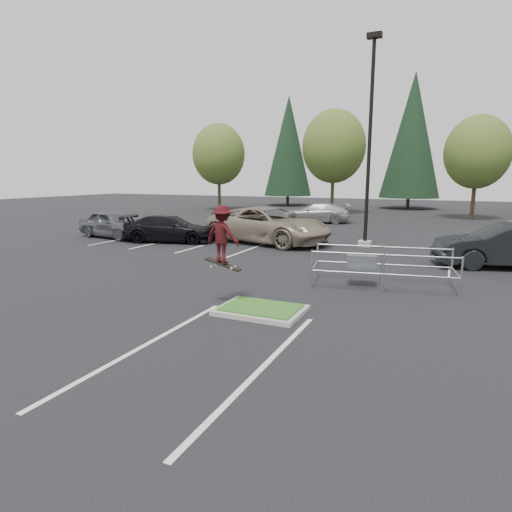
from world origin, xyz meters
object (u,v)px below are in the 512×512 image
at_px(decid_c, 477,155).
at_px(cart_corral, 367,263).
at_px(conif_b, 412,136).
at_px(decid_b, 334,149).
at_px(decid_a, 219,156).
at_px(light_pole, 369,155).
at_px(conif_a, 288,146).
at_px(car_l_black, 169,228).
at_px(skateboarder, 223,235).
at_px(car_far_silver, 317,213).
at_px(car_r_charc, 508,245).
at_px(car_l_grey, 113,224).
at_px(car_l_tan, 268,225).

height_order(decid_c, cart_corral, decid_c).
bearing_deg(conif_b, decid_c, -60.68).
height_order(decid_b, cart_corral, decid_b).
relative_size(decid_a, decid_b, 0.92).
bearing_deg(decid_b, cart_corral, -73.24).
bearing_deg(decid_a, conif_b, 30.17).
bearing_deg(conif_b, cart_corral, -86.86).
xyz_separation_m(light_pole, conif_a, (-14.50, 28.00, 2.54)).
bearing_deg(car_l_black, cart_corral, -129.99).
bearing_deg(cart_corral, skateboarder, -140.00).
xyz_separation_m(decid_b, cart_corral, (8.02, -26.62, -5.26)).
distance_m(light_pole, car_far_silver, 12.03).
distance_m(conif_a, car_r_charc, 37.59).
xyz_separation_m(car_r_charc, car_far_silver, (-11.50, 12.89, -0.13)).
height_order(conif_b, car_l_grey, conif_b).
height_order(car_l_tan, car_r_charc, car_l_tan).
height_order(car_l_tan, car_l_grey, car_l_tan).
bearing_deg(car_far_silver, decid_a, -137.59).
xyz_separation_m(cart_corral, car_r_charc, (4.49, 5.19, 0.10)).
distance_m(decid_c, car_l_grey, 28.69).
distance_m(car_l_grey, car_r_charc, 20.00).
relative_size(decid_b, conif_a, 0.74).
relative_size(decid_a, skateboarder, 5.04).
relative_size(conif_b, cart_corral, 3.14).
height_order(decid_c, conif_b, conif_b).
distance_m(cart_corral, skateboarder, 5.09).
xyz_separation_m(light_pole, car_r_charc, (6.00, -2.89, -3.68)).
distance_m(skateboarder, car_l_tan, 11.54).
bearing_deg(car_l_grey, skateboarder, -116.45).
bearing_deg(conif_a, car_l_tan, -71.77).
height_order(conif_a, car_r_charc, conif_a).
xyz_separation_m(decid_a, car_far_silver, (13.01, -8.03, -4.83)).
xyz_separation_m(conif_a, cart_corral, (16.01, -36.08, -6.31)).
bearing_deg(conif_b, decid_a, -149.83).
height_order(conif_b, car_far_silver, conif_b).
xyz_separation_m(skateboarder, car_far_silver, (-3.80, 21.85, -1.22)).
distance_m(decid_b, decid_c, 12.05).
xyz_separation_m(decid_a, car_l_tan, (13.51, -18.88, -4.62)).
relative_size(conif_a, car_l_tan, 1.88).
height_order(cart_corral, car_r_charc, car_r_charc).
distance_m(car_l_grey, car_far_silver, 15.32).
bearing_deg(light_pole, conif_a, 117.38).
xyz_separation_m(car_l_grey, car_far_silver, (8.50, 12.74, -0.04)).
xyz_separation_m(light_pole, car_far_silver, (-5.50, 10.00, -3.80)).
bearing_deg(car_r_charc, car_l_tan, -116.52).
distance_m(decid_a, car_l_tan, 23.67).
bearing_deg(car_r_charc, conif_b, 175.72).
bearing_deg(conif_a, car_l_grey, -89.07).
bearing_deg(skateboarder, car_l_grey, -28.00).
bearing_deg(skateboarder, car_r_charc, -122.14).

